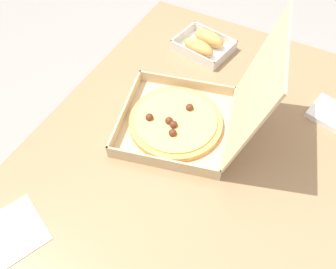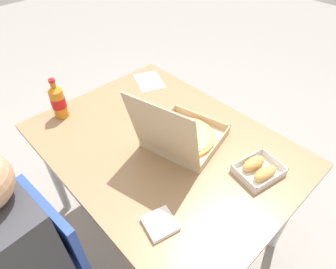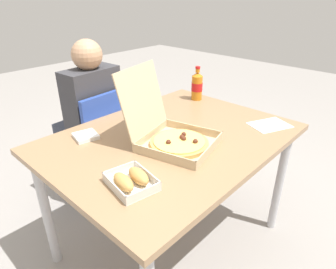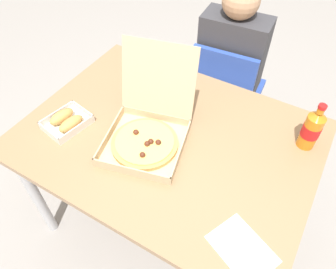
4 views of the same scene
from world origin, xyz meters
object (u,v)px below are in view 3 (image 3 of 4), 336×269
object	(u,v)px
bread_side_box	(131,180)
cola_bottle	(197,86)
chair	(97,139)
pizza_box_open	(173,135)
paper_menu	(270,125)
diner_person	(88,109)
napkin_pile	(86,136)

from	to	relation	value
bread_side_box	cola_bottle	distance (m)	1.03
chair	bread_side_box	world-z (taller)	chair
chair	bread_side_box	xyz separation A→B (m)	(-0.42, -0.87, 0.29)
pizza_box_open	paper_menu	distance (m)	0.59
pizza_box_open	paper_menu	xyz separation A→B (m)	(0.53, -0.25, -0.05)
chair	paper_menu	bearing A→B (deg)	-65.21
diner_person	paper_menu	bearing A→B (deg)	-66.20
chair	paper_menu	distance (m)	1.15
chair	diner_person	size ratio (longest dim) A/B	0.72
diner_person	paper_menu	xyz separation A→B (m)	(0.47, -1.07, 0.06)
bread_side_box	cola_bottle	xyz separation A→B (m)	(0.94, 0.42, 0.07)
cola_bottle	napkin_pile	world-z (taller)	cola_bottle
bread_side_box	cola_bottle	world-z (taller)	cola_bottle
pizza_box_open	bread_side_box	bearing A→B (deg)	-162.91
pizza_box_open	cola_bottle	xyz separation A→B (m)	(0.59, 0.31, 0.05)
chair	cola_bottle	world-z (taller)	cola_bottle
pizza_box_open	bread_side_box	size ratio (longest dim) A/B	2.20
cola_bottle	napkin_pile	size ratio (longest dim) A/B	2.04
cola_bottle	bread_side_box	bearing A→B (deg)	-155.89
diner_person	paper_menu	world-z (taller)	diner_person
bread_side_box	napkin_pile	xyz separation A→B (m)	(0.11, 0.47, -0.02)
chair	napkin_pile	xyz separation A→B (m)	(-0.31, -0.40, 0.27)
bread_side_box	diner_person	bearing A→B (deg)	66.18
napkin_pile	cola_bottle	bearing A→B (deg)	-3.62
cola_bottle	paper_menu	world-z (taller)	cola_bottle
bread_side_box	napkin_pile	world-z (taller)	bread_side_box
paper_menu	chair	bearing A→B (deg)	138.87
pizza_box_open	napkin_pile	distance (m)	0.44
diner_person	cola_bottle	world-z (taller)	diner_person
diner_person	napkin_pile	bearing A→B (deg)	-123.77
chair	cola_bottle	size ratio (longest dim) A/B	3.71
chair	bread_side_box	bearing A→B (deg)	-115.45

